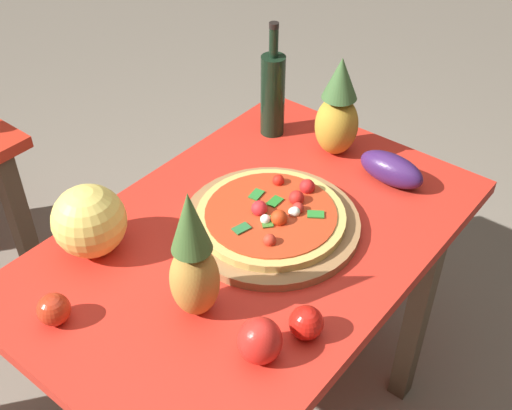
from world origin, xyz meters
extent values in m
plane|color=gray|center=(0.00, 0.00, 0.00)|extent=(10.00, 10.00, 0.00)
cube|color=brown|center=(0.36, -0.36, 0.36)|extent=(0.06, 0.06, 0.73)
cube|color=brown|center=(-0.36, 0.36, 0.36)|extent=(0.06, 0.06, 0.73)
cube|color=brown|center=(0.36, 0.36, 0.36)|extent=(0.06, 0.06, 0.73)
cube|color=red|center=(0.00, 0.00, 0.75)|extent=(1.26, 0.82, 0.04)
cube|color=brown|center=(-0.17, 0.90, 0.36)|extent=(0.06, 0.06, 0.73)
cylinder|color=#986C42|center=(0.06, -0.02, 0.78)|extent=(0.47, 0.47, 0.02)
cylinder|color=tan|center=(0.06, -0.02, 0.80)|extent=(0.40, 0.40, 0.02)
cylinder|color=#C1391B|center=(0.06, -0.02, 0.82)|extent=(0.35, 0.35, 0.00)
sphere|color=red|center=(0.04, -0.06, 0.83)|extent=(0.04, 0.04, 0.04)
sphere|color=red|center=(0.14, -0.04, 0.83)|extent=(0.04, 0.04, 0.04)
sphere|color=red|center=(0.17, 0.04, 0.83)|extent=(0.03, 0.03, 0.03)
sphere|color=red|center=(-0.04, -0.09, 0.83)|extent=(0.03, 0.03, 0.03)
sphere|color=red|center=(0.04, 0.01, 0.83)|extent=(0.04, 0.04, 0.04)
sphere|color=red|center=(0.20, -0.04, 0.83)|extent=(0.04, 0.04, 0.04)
sphere|color=red|center=(0.11, -0.07, 0.83)|extent=(0.03, 0.03, 0.03)
cube|color=#3A7023|center=(0.05, 0.02, 0.82)|extent=(0.05, 0.05, 0.00)
cube|color=#2A7138|center=(-0.04, 0.00, 0.82)|extent=(0.05, 0.04, 0.00)
cube|color=#307F2A|center=(0.05, 0.01, 0.82)|extent=(0.05, 0.05, 0.00)
cube|color=#397327|center=(0.02, -0.03, 0.82)|extent=(0.05, 0.05, 0.00)
cube|color=#2B832D|center=(0.12, -0.12, 0.82)|extent=(0.05, 0.05, 0.00)
cube|color=#2C7E31|center=(0.09, 0.06, 0.82)|extent=(0.05, 0.03, 0.00)
cube|color=#247B27|center=(0.10, 0.00, 0.82)|extent=(0.05, 0.03, 0.00)
sphere|color=white|center=(0.02, -0.03, 0.83)|extent=(0.03, 0.03, 0.03)
sphere|color=white|center=(0.09, -0.07, 0.83)|extent=(0.03, 0.03, 0.03)
sphere|color=white|center=(0.09, -0.07, 0.83)|extent=(0.03, 0.03, 0.03)
cylinder|color=black|center=(0.43, 0.26, 0.90)|extent=(0.08, 0.08, 0.26)
cylinder|color=black|center=(0.43, 0.26, 1.08)|extent=(0.03, 0.03, 0.09)
cylinder|color=black|center=(0.43, 0.26, 1.13)|extent=(0.03, 0.03, 0.02)
ellipsoid|color=#BA8839|center=(-0.28, -0.06, 0.86)|extent=(0.11, 0.11, 0.19)
cone|color=#3F642E|center=(-0.28, -0.06, 1.04)|extent=(0.09, 0.09, 0.15)
ellipsoid|color=#BA902C|center=(0.46, 0.05, 0.86)|extent=(0.13, 0.13, 0.19)
cone|color=#3B6231|center=(0.46, 0.05, 1.02)|extent=(0.10, 0.10, 0.13)
sphere|color=#EFD361|center=(-0.29, 0.28, 0.86)|extent=(0.19, 0.19, 0.19)
ellipsoid|color=red|center=(-0.29, -0.26, 0.82)|extent=(0.10, 0.10, 0.11)
ellipsoid|color=#3C1E56|center=(0.43, -0.16, 0.81)|extent=(0.10, 0.20, 0.09)
sphere|color=red|center=(-0.50, 0.16, 0.80)|extent=(0.08, 0.08, 0.08)
sphere|color=red|center=(-0.18, -0.30, 0.81)|extent=(0.08, 0.08, 0.08)
camera|label=1|loc=(-0.97, -0.79, 1.89)|focal=44.89mm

